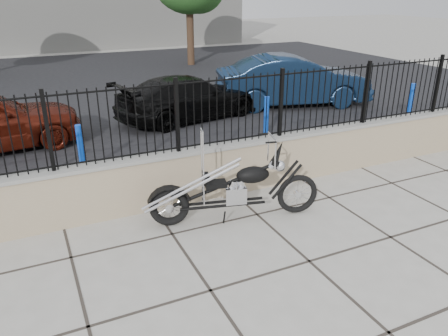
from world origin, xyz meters
name	(u,v)px	position (x,y,z in m)	size (l,w,h in m)	color
ground_plane	(309,261)	(0.00, 0.00, 0.00)	(90.00, 90.00, 0.00)	#99968E
parking_lot	(116,88)	(0.00, 12.50, 0.00)	(30.00, 30.00, 0.00)	black
retaining_wall	(231,168)	(0.00, 2.50, 0.48)	(14.00, 0.36, 0.96)	gray
iron_fence	(232,110)	(0.00, 2.50, 1.56)	(14.00, 0.08, 1.20)	black
chopper_motorcycle	(232,175)	(-0.45, 1.54, 0.80)	(2.66, 0.47, 1.59)	black
car_black	(189,97)	(1.04, 7.43, 0.62)	(1.74, 4.28, 1.24)	black
car_blue	(293,81)	(4.62, 7.50, 0.79)	(1.67, 4.78, 1.57)	#0F2038
bollard_a	(81,150)	(-2.37, 4.52, 0.52)	(0.12, 0.12, 1.04)	blue
bollard_b	(266,117)	(2.20, 5.03, 0.52)	(0.12, 0.12, 1.04)	#0C22BE
bollard_c	(410,104)	(6.41, 4.37, 0.56)	(0.13, 0.13, 1.12)	blue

